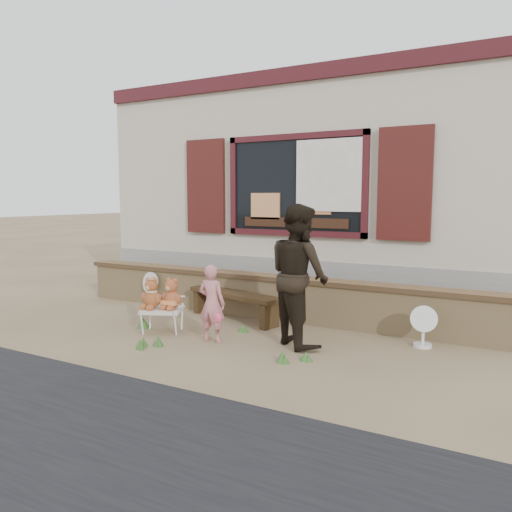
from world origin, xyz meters
The scene contains 12 objects.
ground centered at (0.00, 0.00, 0.00)m, with size 80.00×80.00×0.00m, color brown.
shopfront centered at (0.00, 4.49, 2.00)m, with size 8.04×5.13×4.00m.
brick_wall centered at (0.00, 1.00, 0.34)m, with size 7.10×0.36×0.67m.
bench centered at (-0.39, 0.62, 0.31)m, with size 1.70×0.77×0.43m.
folding_chair centered at (-0.90, -0.45, 0.30)m, with size 0.69×0.66×0.33m.
teddy_bear_left centered at (-1.02, -0.51, 0.55)m, with size 0.32×0.28×0.44m, color brown, non-canonical shape.
teddy_bear_right centered at (-0.77, -0.39, 0.55)m, with size 0.32×0.28×0.44m, color brown, non-canonical shape.
child centered at (-0.04, -0.51, 0.50)m, with size 0.37×0.24×1.00m, color #CE7B7E.
adult centered at (0.98, -0.07, 0.89)m, with size 0.86×0.67×1.78m, color black.
fan_left centered at (-2.15, 0.80, 0.29)m, with size 0.37×0.24×0.58m.
fan_right centered at (2.39, 0.56, 0.27)m, with size 0.34×0.22×0.53m.
grass_tufts centered at (-0.16, -0.63, 0.06)m, with size 2.77×1.44×0.15m.
Camera 1 is at (3.49, -5.72, 1.85)m, focal length 35.00 mm.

